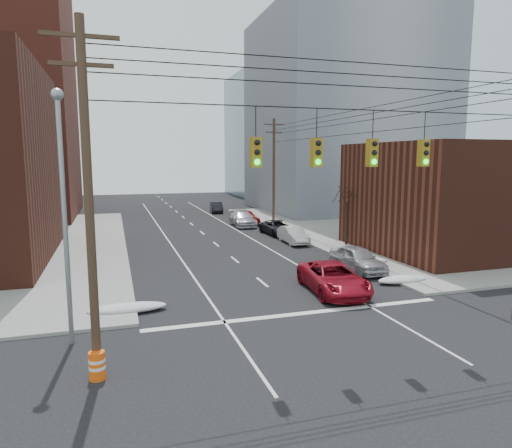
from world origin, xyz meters
TOP-DOWN VIEW (x-y plane):
  - ground at (0.00, 0.00)m, footprint 160.00×160.00m
  - sidewalk_ne at (27.00, 27.00)m, footprint 40.00×40.00m
  - building_office at (22.00, 44.00)m, footprint 22.00×20.00m
  - building_glass at (24.00, 70.00)m, footprint 20.00×18.00m
  - building_storefront at (18.00, 16.00)m, footprint 16.00×12.00m
  - utility_pole_left at (-8.50, 3.00)m, footprint 2.20×0.28m
  - utility_pole_far at (8.50, 34.00)m, footprint 2.20×0.28m
  - traffic_signals at (0.10, 2.97)m, footprint 17.00×0.42m
  - street_light at (-9.50, 6.00)m, footprint 0.44×0.44m
  - bare_tree at (9.59, 20.00)m, footprint 2.09×2.20m
  - snow_nw at (-7.40, 9.00)m, footprint 3.50×1.08m
  - snow_ne at (7.40, 9.50)m, footprint 3.00×1.08m
  - snow_east_far at (7.40, 14.00)m, footprint 4.00×1.08m
  - red_pickup at (2.91, 9.07)m, footprint 3.00×5.67m
  - parked_car_a at (6.40, 12.67)m, footprint 2.12×4.67m
  - parked_car_b at (6.14, 22.55)m, footprint 1.53×4.17m
  - parked_car_c at (6.40, 26.91)m, footprint 2.44×4.81m
  - parked_car_d at (4.80, 33.03)m, footprint 2.35×5.27m
  - parked_car_e at (5.41, 34.19)m, footprint 2.44×4.77m
  - parked_car_f at (4.80, 45.56)m, footprint 1.96×4.27m
  - lot_car_b at (-14.31, 24.43)m, footprint 4.96×3.72m
  - construction_barrel at (-8.50, 2.78)m, footprint 0.54×0.54m

SIDE VIEW (x-z plane):
  - ground at x=0.00m, z-range 0.00..0.00m
  - sidewalk_ne at x=27.00m, z-range 0.00..0.15m
  - snow_nw at x=-7.40m, z-range 0.00..0.42m
  - snow_ne at x=7.40m, z-range 0.00..0.42m
  - snow_east_far at x=7.40m, z-range 0.00..0.42m
  - construction_barrel at x=-8.50m, z-range 0.01..0.91m
  - parked_car_c at x=6.40m, z-range 0.00..1.30m
  - parked_car_f at x=4.80m, z-range 0.00..1.36m
  - parked_car_b at x=6.14m, z-range 0.00..1.37m
  - parked_car_d at x=4.80m, z-range 0.00..1.50m
  - red_pickup at x=2.91m, z-range 0.00..1.52m
  - lot_car_b at x=-14.31m, z-range 0.15..1.40m
  - parked_car_e at x=5.41m, z-range 0.00..1.55m
  - parked_car_a at x=6.40m, z-range 0.00..1.55m
  - bare_tree at x=9.59m, z-range -0.15..4.79m
  - building_storefront at x=18.00m, z-range 0.00..8.00m
  - street_light at x=-9.50m, z-range 0.88..10.20m
  - utility_pole_left at x=-8.50m, z-range 0.28..11.28m
  - utility_pole_far at x=8.50m, z-range 0.28..11.28m
  - traffic_signals at x=0.10m, z-range 6.16..8.18m
  - building_glass at x=24.00m, z-range 0.00..22.00m
  - building_office at x=22.00m, z-range 0.00..25.00m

